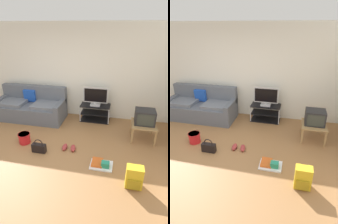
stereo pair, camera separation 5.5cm
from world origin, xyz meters
The scene contains 12 objects.
ground_plane centered at (0.00, 0.00, -0.01)m, with size 9.00×9.80×0.02m, color olive.
wall_back centered at (0.00, 2.45, 1.35)m, with size 9.00×0.10×2.70m, color silver.
couch centered at (-1.05, 1.90, 0.35)m, with size 2.03×0.88×0.94m.
tv_stand centered at (0.87, 2.14, 0.24)m, with size 0.86×0.43×0.49m.
flat_tv centered at (0.87, 2.12, 0.75)m, with size 0.70×0.22×0.53m.
side_table centered at (2.18, 1.40, 0.37)m, with size 0.59×0.59×0.42m.
crt_tv centered at (2.18, 1.41, 0.60)m, with size 0.46×0.38×0.36m.
backpack centered at (1.93, -0.21, 0.21)m, with size 0.29×0.24×0.43m.
handbag centered at (-0.11, 0.35, 0.11)m, with size 0.31×0.12×0.33m.
cleaning_bucket centered at (-0.61, 0.61, 0.13)m, with size 0.28×0.28×0.25m.
sneakers_pair centered at (0.51, 0.58, 0.04)m, with size 0.34×0.27×0.09m.
floor_tray centered at (1.31, 0.18, 0.04)m, with size 0.45×0.33×0.14m.
Camera 1 is at (1.58, -2.70, 2.57)m, focal length 29.20 mm.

